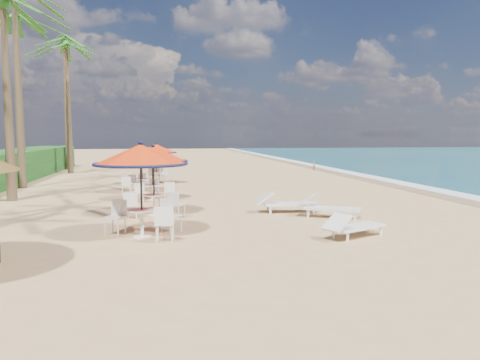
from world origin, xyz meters
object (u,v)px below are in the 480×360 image
object	(u,v)px
station_3	(141,158)
station_1	(153,161)
station_0	(142,167)
lounger_far	(284,202)
station_4	(157,154)
station_2	(152,161)
lounger_near	(353,226)
lounger_mid	(325,207)

from	to	relation	value
station_3	station_1	bearing A→B (deg)	-84.04
station_0	station_1	size ratio (longest dim) A/B	1.07
station_1	lounger_far	xyz separation A→B (m)	(4.63, -0.11, -1.53)
lounger_far	station_4	bearing A→B (deg)	117.14
station_4	station_2	bearing A→B (deg)	-91.18
lounger_near	lounger_mid	bearing A→B (deg)	57.12
station_1	station_4	bearing A→B (deg)	89.78
station_0	lounger_near	world-z (taller)	station_0
station_0	station_3	xyz separation A→B (m)	(-0.46, 10.18, -0.25)
station_2	lounger_mid	distance (m)	7.92
station_3	lounger_near	distance (m)	12.84
station_2	station_4	world-z (taller)	station_4
station_1	station_3	xyz separation A→B (m)	(-0.70, 6.75, -0.21)
station_0	lounger_mid	world-z (taller)	station_0
station_1	lounger_far	distance (m)	4.88
station_3	lounger_mid	size ratio (longest dim) A/B	1.03
station_1	station_3	bearing A→B (deg)	95.96
station_0	lounger_near	bearing A→B (deg)	-10.42
station_4	lounger_far	size ratio (longest dim) A/B	1.05
lounger_mid	lounger_far	xyz separation A→B (m)	(-1.13, 1.19, 0.00)
lounger_near	lounger_far	distance (m)	4.42
station_0	station_2	size ratio (longest dim) A/B	1.16
station_0	lounger_far	size ratio (longest dim) A/B	1.18
station_2	lounger_near	world-z (taller)	station_2
lounger_mid	lounger_near	bearing A→B (deg)	-68.61
lounger_mid	lounger_far	distance (m)	1.64
lounger_mid	station_2	bearing A→B (deg)	166.75
lounger_mid	station_0	bearing A→B (deg)	-132.36
station_4	lounger_near	bearing A→B (deg)	-70.38
station_3	lounger_far	xyz separation A→B (m)	(5.33, -6.86, -1.32)
lounger_near	station_4	bearing A→B (deg)	83.46
station_0	lounger_far	distance (m)	6.11
station_2	station_3	xyz separation A→B (m)	(-0.61, 2.89, 0.01)
lounger_far	lounger_mid	bearing A→B (deg)	-42.59
station_3	lounger_far	world-z (taller)	station_3
station_2	station_4	distance (m)	6.67
station_3	lounger_mid	distance (m)	10.41
station_4	lounger_mid	distance (m)	13.21
lounger_near	lounger_mid	world-z (taller)	lounger_mid
station_0	lounger_far	xyz separation A→B (m)	(4.88, 3.32, -1.58)
station_3	lounger_far	distance (m)	8.79
station_3	lounger_near	size ratio (longest dim) A/B	1.14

